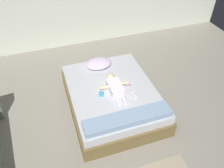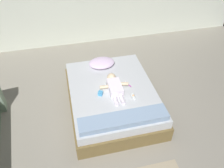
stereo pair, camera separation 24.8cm
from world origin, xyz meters
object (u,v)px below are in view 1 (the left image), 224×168
at_px(pillow, 99,64).
at_px(baby_bottle, 134,95).
at_px(toothbrush, 127,83).
at_px(toy_block, 101,94).
at_px(bed, 112,98).
at_px(baby, 114,86).

bearing_deg(pillow, baby_bottle, -71.61).
bearing_deg(baby_bottle, toothbrush, 88.76).
bearing_deg(toy_block, bed, 25.65).
xyz_separation_m(bed, pillow, (-0.04, 0.65, 0.28)).
height_order(baby, baby_bottle, baby).
relative_size(bed, baby, 2.72).
distance_m(bed, toy_block, 0.34).
bearing_deg(toothbrush, toy_block, -163.45).
bearing_deg(baby_bottle, toy_block, 158.97).
bearing_deg(baby, toothbrush, 14.47).
distance_m(pillow, toothbrush, 0.69).
relative_size(bed, baby_bottle, 16.82).
bearing_deg(baby_bottle, pillow, 108.39).
xyz_separation_m(baby, toothbrush, (0.24, 0.06, -0.05)).
relative_size(toy_block, baby_bottle, 0.85).
distance_m(pillow, baby_bottle, 0.99).
bearing_deg(pillow, bed, -86.42).
bearing_deg(baby, bed, 152.29).
relative_size(bed, pillow, 3.90).
bearing_deg(toothbrush, baby_bottle, -91.24).
distance_m(bed, baby, 0.28).
relative_size(bed, toothbrush, 12.06).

